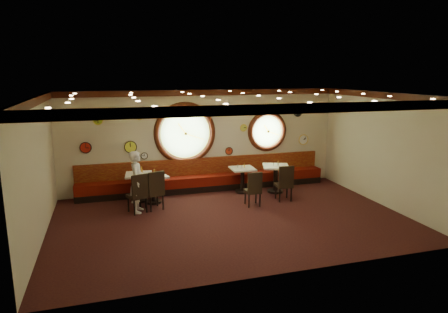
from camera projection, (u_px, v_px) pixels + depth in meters
floor at (231, 219)px, 10.35m from camera, size 9.00×6.00×0.00m
ceiling at (232, 95)px, 9.69m from camera, size 9.00×6.00×0.02m
wall_back at (203, 140)px, 12.83m from camera, size 9.00×0.02×3.20m
wall_front at (282, 193)px, 7.21m from camera, size 9.00×0.02×3.20m
wall_left at (37, 171)px, 8.76m from camera, size 0.02×6.00×3.20m
wall_right at (383, 149)px, 11.28m from camera, size 0.02×6.00×3.20m
molding_back at (203, 93)px, 12.47m from camera, size 9.00×0.10×0.18m
molding_front at (283, 109)px, 6.94m from camera, size 9.00×0.10×0.18m
molding_left at (32, 102)px, 8.46m from camera, size 0.10×6.00×0.18m
molding_right at (386, 96)px, 10.95m from camera, size 0.10×6.00×0.18m
banquette_base at (206, 187)px, 12.88m from camera, size 8.00×0.55×0.20m
banquette_seat at (206, 180)px, 12.83m from camera, size 8.00×0.55×0.30m
banquette_back at (204, 166)px, 12.95m from camera, size 8.00×0.10×0.55m
porthole_left_glass at (185, 133)px, 12.61m from camera, size 1.66×0.02×1.66m
porthole_left_frame at (185, 133)px, 12.59m from camera, size 1.98×0.18×1.98m
porthole_left_ring at (185, 133)px, 12.57m from camera, size 1.61×0.03×1.61m
porthole_right_glass at (267, 131)px, 13.40m from camera, size 1.10×0.02×1.10m
porthole_right_frame at (267, 131)px, 13.39m from camera, size 1.38×0.18×1.38m
porthole_right_ring at (267, 131)px, 13.36m from camera, size 1.09×0.03×1.09m
wall_clock_0 at (303, 140)px, 13.82m from camera, size 0.34×0.03×0.34m
wall_clock_1 at (86, 148)px, 11.80m from camera, size 0.32×0.03×0.32m
wall_clock_2 at (226, 110)px, 12.81m from camera, size 0.30×0.03×0.30m
wall_clock_3 at (229, 151)px, 13.12m from camera, size 0.24×0.03×0.24m
wall_clock_4 at (131, 147)px, 12.17m from camera, size 0.36×0.03×0.36m
wall_clock_5 at (144, 156)px, 12.35m from camera, size 0.20×0.03×0.20m
wall_clock_6 at (98, 120)px, 11.75m from camera, size 0.26×0.03×0.26m
wall_clock_7 at (298, 112)px, 13.55m from camera, size 0.28×0.03×0.28m
wall_clock_8 at (139, 116)px, 12.06m from camera, size 0.24×0.03×0.24m
wall_clock_9 at (244, 128)px, 13.10m from camera, size 0.22×0.03×0.22m
table_a at (139, 184)px, 11.71m from camera, size 0.83×0.83×0.83m
table_b at (153, 186)px, 11.55m from camera, size 0.92×0.92×0.82m
table_c at (242, 177)px, 12.57m from camera, size 0.74×0.74×0.80m
table_d at (276, 175)px, 12.58m from camera, size 1.00×1.00×0.87m
chair_a at (138, 191)px, 10.67m from camera, size 0.60×0.60×0.68m
chair_b at (155, 188)px, 10.92m from camera, size 0.58×0.58×0.69m
chair_c at (254, 187)px, 11.23m from camera, size 0.43×0.43×0.63m
chair_d at (285, 181)px, 11.69m from camera, size 0.49×0.49×0.67m
condiment_a_salt at (137, 172)px, 11.67m from camera, size 0.03×0.03×0.09m
condiment_b_salt at (151, 174)px, 11.48m from camera, size 0.03×0.03×0.10m
condiment_c_salt at (238, 166)px, 12.55m from camera, size 0.03×0.03×0.09m
condiment_d_salt at (273, 164)px, 12.50m from camera, size 0.03×0.03×0.09m
condiment_a_pepper at (139, 172)px, 11.63m from camera, size 0.04×0.04×0.11m
condiment_b_pepper at (153, 174)px, 11.45m from camera, size 0.04×0.04×0.10m
condiment_c_pepper at (242, 167)px, 12.46m from camera, size 0.04×0.04×0.10m
condiment_d_pepper at (278, 164)px, 12.50m from camera, size 0.03×0.03×0.09m
condiment_a_bottle at (142, 169)px, 11.79m from camera, size 0.06×0.06×0.18m
condiment_b_bottle at (155, 172)px, 11.55m from camera, size 0.05×0.05×0.17m
condiment_c_bottle at (244, 165)px, 12.53m from camera, size 0.04×0.04×0.14m
condiment_d_bottle at (278, 163)px, 12.55m from camera, size 0.04×0.04×0.14m
waiter at (137, 182)px, 10.74m from camera, size 0.52×0.69×1.69m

